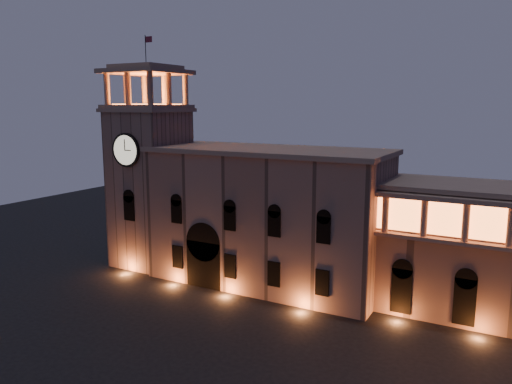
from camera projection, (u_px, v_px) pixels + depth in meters
ground at (177, 357)px, 45.89m from camera, size 160.00×160.00×0.00m
government_building at (267, 216)px, 64.33m from camera, size 30.80×12.80×17.60m
clock_tower at (150, 179)px, 71.59m from camera, size 9.80×9.80×32.40m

